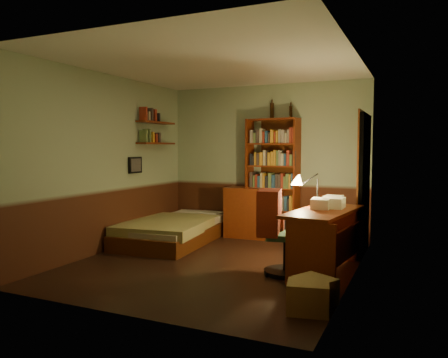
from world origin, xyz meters
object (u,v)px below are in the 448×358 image
at_px(bed, 175,222).
at_px(mini_stereo, 257,183).
at_px(office_chair, 286,232).
at_px(cardboard_box_a, 308,298).
at_px(desk, 324,241).
at_px(desk_lamp, 318,180).
at_px(cardboard_box_b, 315,291).
at_px(bookshelf, 272,179).
at_px(dresser, 255,212).

bearing_deg(bed, mini_stereo, 38.19).
height_order(office_chair, cardboard_box_a, office_chair).
relative_size(bed, cardboard_box_a, 5.66).
xyz_separation_m(bed, desk, (2.58, -0.79, 0.07)).
height_order(desk_lamp, cardboard_box_b, desk_lamp).
xyz_separation_m(bed, mini_stereo, (1.08, 0.97, 0.61)).
relative_size(bookshelf, cardboard_box_a, 5.31).
bearing_deg(desk, cardboard_box_a, -76.37).
bearing_deg(mini_stereo, desk, -33.99).
distance_m(desk, cardboard_box_a, 1.41).
xyz_separation_m(mini_stereo, desk_lamp, (1.33, -1.38, 0.18)).
distance_m(mini_stereo, bookshelf, 0.30).
height_order(desk, desk_lamp, desk_lamp).
xyz_separation_m(mini_stereo, office_chair, (1.10, -2.04, -0.41)).
bearing_deg(desk, cardboard_box_b, -74.72).
bearing_deg(dresser, mini_stereo, 85.09).
bearing_deg(bed, desk, -20.70).
bearing_deg(office_chair, dresser, 108.61).
distance_m(mini_stereo, office_chair, 2.35).
height_order(bed, cardboard_box_b, bed).
bearing_deg(dresser, bookshelf, 13.44).
distance_m(dresser, bookshelf, 0.65).
distance_m(bookshelf, desk, 2.20).
relative_size(bookshelf, desk, 1.40).
height_order(mini_stereo, office_chair, office_chair).
relative_size(mini_stereo, cardboard_box_b, 0.76).
xyz_separation_m(cardboard_box_a, cardboard_box_b, (0.01, 0.27, -0.01)).
bearing_deg(office_chair, desk, 23.36).
xyz_separation_m(dresser, cardboard_box_b, (1.65, -2.75, -0.30)).
height_order(bed, desk_lamp, desk_lamp).
relative_size(dresser, bookshelf, 0.48).
distance_m(bookshelf, office_chair, 2.21).
distance_m(mini_stereo, desk, 2.37).
relative_size(mini_stereo, desk_lamp, 0.42).
height_order(dresser, bookshelf, bookshelf).
height_order(bed, mini_stereo, mini_stereo).
distance_m(desk_lamp, office_chair, 0.91).
bearing_deg(cardboard_box_a, desk_lamp, 99.88).
bearing_deg(desk, bookshelf, 133.13).
height_order(bookshelf, office_chair, bookshelf).
distance_m(office_chair, cardboard_box_b, 1.07).
height_order(bed, bookshelf, bookshelf).
bearing_deg(cardboard_box_a, office_chair, 115.92).
bearing_deg(desk_lamp, bookshelf, 115.63).
bearing_deg(bed, bookshelf, 30.56).
relative_size(mini_stereo, bookshelf, 0.14).
distance_m(desk, cardboard_box_b, 1.15).
relative_size(dresser, cardboard_box_a, 2.53).
xyz_separation_m(bookshelf, desk_lamp, (1.05, -1.34, 0.10)).
distance_m(desk_lamp, cardboard_box_b, 1.81).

